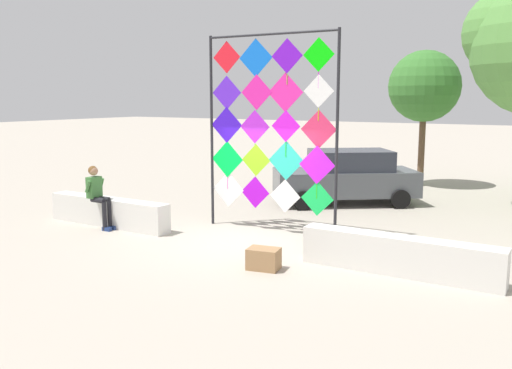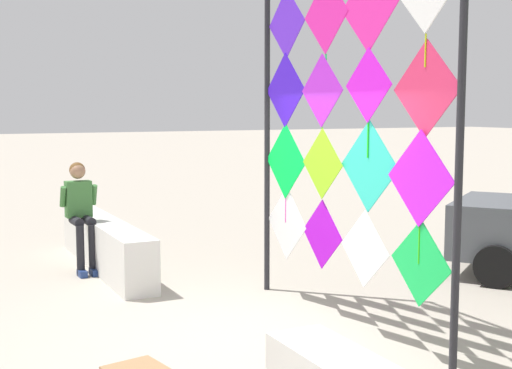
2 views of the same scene
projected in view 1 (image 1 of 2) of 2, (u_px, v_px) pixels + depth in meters
ground at (237, 243)px, 12.15m from camera, size 120.00×120.00×0.00m
plaza_ledge_left at (108, 212)px, 13.76m from camera, size 3.67×0.46×0.71m
plaza_ledge_right at (399, 255)px, 9.97m from camera, size 3.67×0.46×0.71m
kite_display_rack at (270, 123)px, 12.85m from camera, size 3.40×0.17×4.69m
seated_vendor at (98, 192)px, 13.36m from camera, size 0.71×0.53×1.56m
parked_car at (346, 177)px, 16.61m from camera, size 4.47×3.95×1.64m
cardboard_box_large at (264, 259)px, 10.28m from camera, size 0.66×0.51×0.40m
tree_broadleaf at (426, 88)px, 19.46m from camera, size 2.55×2.55×4.88m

